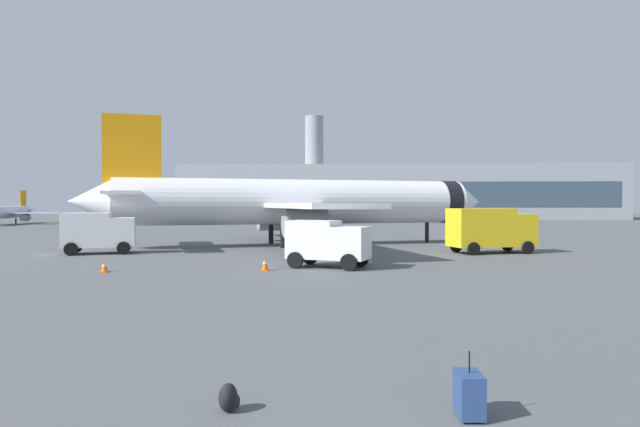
# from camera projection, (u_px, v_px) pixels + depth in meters

# --- Properties ---
(airplane_at_gate) EXTENTS (34.68, 31.73, 10.50)m
(airplane_at_gate) POSITION_uv_depth(u_px,v_px,m) (297.00, 202.00, 46.82)
(airplane_at_gate) COLOR white
(airplane_at_gate) RESTS_ON ground
(airplane_taxiing) EXTENTS (18.38, 20.27, 5.97)m
(airplane_taxiing) POSITION_uv_depth(u_px,v_px,m) (5.00, 212.00, 93.77)
(airplane_taxiing) COLOR silver
(airplane_taxiing) RESTS_ON ground
(service_truck) EXTENTS (5.26, 3.82, 2.90)m
(service_truck) POSITION_uv_depth(u_px,v_px,m) (98.00, 231.00, 38.84)
(service_truck) COLOR white
(service_truck) RESTS_ON ground
(fuel_truck) EXTENTS (6.44, 4.10, 3.20)m
(fuel_truck) POSITION_uv_depth(u_px,v_px,m) (490.00, 228.00, 39.32)
(fuel_truck) COLOR yellow
(fuel_truck) RESTS_ON ground
(cargo_van) EXTENTS (4.80, 3.45, 2.60)m
(cargo_van) POSITION_uv_depth(u_px,v_px,m) (327.00, 241.00, 30.45)
(cargo_van) COLOR white
(cargo_van) RESTS_ON ground
(safety_cone_near) EXTENTS (0.44, 0.44, 0.59)m
(safety_cone_near) POSITION_uv_depth(u_px,v_px,m) (105.00, 267.00, 28.31)
(safety_cone_near) COLOR #F2590C
(safety_cone_near) RESTS_ON ground
(safety_cone_mid) EXTENTS (0.44, 0.44, 0.72)m
(safety_cone_mid) POSITION_uv_depth(u_px,v_px,m) (265.00, 264.00, 28.98)
(safety_cone_mid) COLOR #F2590C
(safety_cone_mid) RESTS_ON ground
(safety_cone_far) EXTENTS (0.44, 0.44, 0.77)m
(safety_cone_far) POSITION_uv_depth(u_px,v_px,m) (271.00, 234.00, 56.72)
(safety_cone_far) COLOR #F2590C
(safety_cone_far) RESTS_ON ground
(rolling_suitcase) EXTENTS (0.43, 0.66, 1.10)m
(rolling_suitcase) POSITION_uv_depth(u_px,v_px,m) (469.00, 394.00, 9.09)
(rolling_suitcase) COLOR navy
(rolling_suitcase) RESTS_ON ground
(traveller_backpack) EXTENTS (0.36, 0.40, 0.48)m
(traveller_backpack) POSITION_uv_depth(u_px,v_px,m) (229.00, 398.00, 9.35)
(traveller_backpack) COLOR black
(traveller_backpack) RESTS_ON ground
(terminal_building) EXTENTS (101.60, 17.23, 24.52)m
(terminal_building) POSITION_uv_depth(u_px,v_px,m) (395.00, 192.00, 131.41)
(terminal_building) COLOR gray
(terminal_building) RESTS_ON ground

